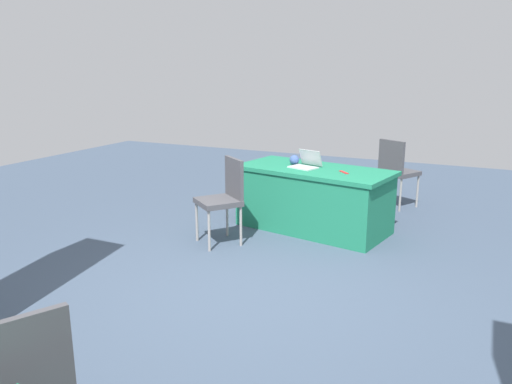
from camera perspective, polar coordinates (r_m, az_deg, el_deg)
The scene contains 7 objects.
ground_plane at distance 4.43m, azimuth -0.60°, elevation -12.12°, with size 14.40×14.40×0.00m, color #3D4C60.
table_foreground at distance 6.16m, azimuth 6.59°, elevation -0.76°, with size 1.98×1.20×0.77m.
chair_tucked_right at distance 5.61m, azimuth -3.68°, elevation -0.33°, with size 0.62×0.62×0.97m.
chair_back_row at distance 7.32m, azimuth 15.73°, elevation 2.61°, with size 0.60×0.60×0.98m.
laptop_silver at distance 6.09m, azimuth 5.66°, elevation 3.16°, with size 0.39×0.38×0.21m.
yarn_ball at distance 6.26m, azimuth 4.40°, elevation 3.69°, with size 0.12×0.12×0.12m, color #3F5999.
scissors_red at distance 5.86m, azimuth 9.99°, elevation 2.24°, with size 0.18×0.04×0.01m, color red.
Camera 1 is at (-1.73, 3.58, 1.96)m, focal length 35.04 mm.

